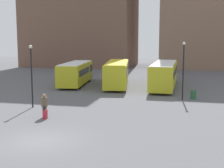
{
  "coord_description": "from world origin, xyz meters",
  "views": [
    {
      "loc": [
        7.7,
        -15.29,
        5.55
      ],
      "look_at": [
        1.16,
        12.82,
        1.47
      ],
      "focal_mm": 50.0,
      "sensor_mm": 36.0,
      "label": 1
    }
  ],
  "objects_px": {
    "lamp_post_1": "(183,66)",
    "lamp_post_0": "(31,71)",
    "bus_1": "(117,73)",
    "suitcase": "(45,114)",
    "trash_bin": "(193,95)",
    "bus_0": "(76,73)",
    "traveler": "(44,103)",
    "bus_2": "(164,74)"
  },
  "relations": [
    {
      "from": "bus_1",
      "to": "suitcase",
      "type": "xyz_separation_m",
      "value": [
        -1.49,
        -17.23,
        -1.26
      ]
    },
    {
      "from": "bus_1",
      "to": "lamp_post_0",
      "type": "distance_m",
      "value": 14.57
    },
    {
      "from": "bus_1",
      "to": "lamp_post_1",
      "type": "xyz_separation_m",
      "value": [
        7.91,
        -7.81,
        1.58
      ]
    },
    {
      "from": "suitcase",
      "to": "bus_0",
      "type": "bearing_deg",
      "value": 11.89
    },
    {
      "from": "bus_0",
      "to": "trash_bin",
      "type": "distance_m",
      "value": 15.63
    },
    {
      "from": "bus_2",
      "to": "lamp_post_0",
      "type": "relative_size",
      "value": 2.27
    },
    {
      "from": "traveler",
      "to": "trash_bin",
      "type": "distance_m",
      "value": 14.36
    },
    {
      "from": "suitcase",
      "to": "bus_2",
      "type": "bearing_deg",
      "value": -23.55
    },
    {
      "from": "suitcase",
      "to": "lamp_post_0",
      "type": "xyz_separation_m",
      "value": [
        -2.69,
        3.35,
        2.72
      ]
    },
    {
      "from": "bus_1",
      "to": "traveler",
      "type": "relative_size",
      "value": 6.7
    },
    {
      "from": "bus_2",
      "to": "traveler",
      "type": "relative_size",
      "value": 6.76
    },
    {
      "from": "bus_2",
      "to": "suitcase",
      "type": "distance_m",
      "value": 18.46
    },
    {
      "from": "bus_0",
      "to": "lamp_post_0",
      "type": "height_order",
      "value": "lamp_post_0"
    },
    {
      "from": "bus_2",
      "to": "suitcase",
      "type": "xyz_separation_m",
      "value": [
        -7.22,
        -16.95,
        -1.26
      ]
    },
    {
      "from": "bus_0",
      "to": "suitcase",
      "type": "height_order",
      "value": "bus_0"
    },
    {
      "from": "bus_0",
      "to": "bus_2",
      "type": "bearing_deg",
      "value": -96.22
    },
    {
      "from": "traveler",
      "to": "trash_bin",
      "type": "bearing_deg",
      "value": -48.41
    },
    {
      "from": "bus_0",
      "to": "traveler",
      "type": "xyz_separation_m",
      "value": [
        3.42,
        -16.32,
        -0.48
      ]
    },
    {
      "from": "bus_0",
      "to": "traveler",
      "type": "relative_size",
      "value": 5.71
    },
    {
      "from": "bus_2",
      "to": "traveler",
      "type": "xyz_separation_m",
      "value": [
        -7.48,
        -16.5,
        -0.58
      ]
    },
    {
      "from": "bus_2",
      "to": "suitcase",
      "type": "height_order",
      "value": "bus_2"
    },
    {
      "from": "bus_2",
      "to": "lamp_post_1",
      "type": "bearing_deg",
      "value": -163.45
    },
    {
      "from": "lamp_post_1",
      "to": "lamp_post_0",
      "type": "bearing_deg",
      "value": -153.35
    },
    {
      "from": "bus_1",
      "to": "suitcase",
      "type": "height_order",
      "value": "bus_1"
    },
    {
      "from": "bus_0",
      "to": "lamp_post_1",
      "type": "distance_m",
      "value": 15.09
    },
    {
      "from": "bus_0",
      "to": "lamp_post_0",
      "type": "relative_size",
      "value": 1.92
    },
    {
      "from": "traveler",
      "to": "suitcase",
      "type": "height_order",
      "value": "traveler"
    },
    {
      "from": "traveler",
      "to": "suitcase",
      "type": "relative_size",
      "value": 1.78
    },
    {
      "from": "bus_0",
      "to": "bus_1",
      "type": "bearing_deg",
      "value": -92.1
    },
    {
      "from": "trash_bin",
      "to": "bus_0",
      "type": "bearing_deg",
      "value": 154.48
    },
    {
      "from": "lamp_post_1",
      "to": "bus_1",
      "type": "bearing_deg",
      "value": 135.35
    },
    {
      "from": "bus_0",
      "to": "suitcase",
      "type": "distance_m",
      "value": 17.21
    },
    {
      "from": "bus_2",
      "to": "lamp_post_1",
      "type": "xyz_separation_m",
      "value": [
        2.18,
        -7.53,
        1.58
      ]
    },
    {
      "from": "lamp_post_0",
      "to": "traveler",
      "type": "bearing_deg",
      "value": -49.87
    },
    {
      "from": "bus_2",
      "to": "lamp_post_1",
      "type": "height_order",
      "value": "lamp_post_1"
    },
    {
      "from": "bus_1",
      "to": "trash_bin",
      "type": "height_order",
      "value": "bus_1"
    },
    {
      "from": "traveler",
      "to": "lamp_post_1",
      "type": "distance_m",
      "value": 13.35
    },
    {
      "from": "bus_1",
      "to": "traveler",
      "type": "bearing_deg",
      "value": 164.95
    },
    {
      "from": "lamp_post_0",
      "to": "bus_0",
      "type": "bearing_deg",
      "value": 94.16
    },
    {
      "from": "bus_1",
      "to": "suitcase",
      "type": "bearing_deg",
      "value": 165.94
    },
    {
      "from": "bus_1",
      "to": "bus_2",
      "type": "relative_size",
      "value": 0.99
    },
    {
      "from": "bus_1",
      "to": "bus_0",
      "type": "bearing_deg",
      "value": 85.93
    }
  ]
}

